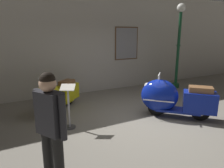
{
  "coord_description": "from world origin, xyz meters",
  "views": [
    {
      "loc": [
        -2.91,
        -3.77,
        2.11
      ],
      "look_at": [
        -0.38,
        1.02,
        0.8
      ],
      "focal_mm": 32.59,
      "sensor_mm": 36.0,
      "label": 1
    }
  ],
  "objects_px": {
    "visitor_0": "(51,124)",
    "scooter_0": "(54,96)",
    "lamppost": "(179,39)",
    "info_stanchion": "(69,110)",
    "scooter_1": "(171,98)"
  },
  "relations": [
    {
      "from": "visitor_0",
      "to": "scooter_0",
      "type": "bearing_deg",
      "value": 48.09
    },
    {
      "from": "lamppost",
      "to": "info_stanchion",
      "type": "xyz_separation_m",
      "value": [
        -4.93,
        -1.63,
        -1.53
      ]
    },
    {
      "from": "visitor_0",
      "to": "info_stanchion",
      "type": "height_order",
      "value": "visitor_0"
    },
    {
      "from": "scooter_1",
      "to": "visitor_0",
      "type": "relative_size",
      "value": 1.01
    },
    {
      "from": "scooter_0",
      "to": "visitor_0",
      "type": "xyz_separation_m",
      "value": [
        -0.64,
        -2.88,
        0.49
      ]
    },
    {
      "from": "scooter_0",
      "to": "lamppost",
      "type": "xyz_separation_m",
      "value": [
        5.01,
        0.49,
        1.49
      ]
    },
    {
      "from": "scooter_0",
      "to": "lamppost",
      "type": "height_order",
      "value": "lamppost"
    },
    {
      "from": "scooter_1",
      "to": "lamppost",
      "type": "relative_size",
      "value": 0.52
    },
    {
      "from": "scooter_0",
      "to": "visitor_0",
      "type": "distance_m",
      "value": 2.99
    },
    {
      "from": "scooter_1",
      "to": "lamppost",
      "type": "height_order",
      "value": "lamppost"
    },
    {
      "from": "scooter_0",
      "to": "visitor_0",
      "type": "relative_size",
      "value": 0.95
    },
    {
      "from": "info_stanchion",
      "to": "visitor_0",
      "type": "bearing_deg",
      "value": -112.55
    },
    {
      "from": "scooter_0",
      "to": "scooter_1",
      "type": "relative_size",
      "value": 0.94
    },
    {
      "from": "scooter_1",
      "to": "lamppost",
      "type": "distance_m",
      "value": 3.57
    },
    {
      "from": "scooter_0",
      "to": "scooter_1",
      "type": "height_order",
      "value": "scooter_1"
    }
  ]
}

